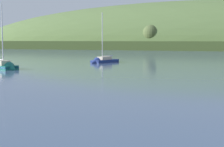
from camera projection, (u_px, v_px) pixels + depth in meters
far_shoreline_hill at (197, 48)px, 209.42m from camera, size 425.17×96.44×59.67m
sailboat_near_mooring at (4, 68)px, 63.81m from camera, size 8.79×5.62×13.58m
sailboat_midwater_white at (102, 62)px, 82.28m from camera, size 5.67×9.16×13.26m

